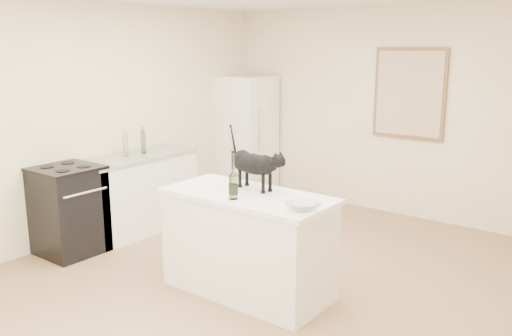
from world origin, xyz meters
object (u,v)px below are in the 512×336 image
object	(u,v)px
black_cat	(254,167)
glass_bowl	(303,206)
stove	(69,211)
fridge	(246,136)
wine_bottle	(233,178)

from	to	relation	value
black_cat	glass_bowl	xyz separation A→B (m)	(0.67, -0.26, -0.17)
stove	fridge	distance (m)	2.98
stove	black_cat	bearing A→B (deg)	15.16
glass_bowl	wine_bottle	bearing A→B (deg)	-172.32
stove	glass_bowl	xyz separation A→B (m)	(2.68, 0.28, 0.48)
glass_bowl	black_cat	bearing A→B (deg)	158.65
stove	black_cat	distance (m)	2.18
stove	black_cat	xyz separation A→B (m)	(2.01, 0.54, 0.65)
black_cat	wine_bottle	xyz separation A→B (m)	(0.05, -0.35, -0.02)
fridge	glass_bowl	bearing A→B (deg)	-44.89
fridge	wine_bottle	bearing A→B (deg)	-53.19
fridge	wine_bottle	xyz separation A→B (m)	(2.06, -2.75, 0.23)
stove	black_cat	world-z (taller)	black_cat
stove	wine_bottle	xyz separation A→B (m)	(2.06, 0.20, 0.63)
stove	wine_bottle	bearing A→B (deg)	5.45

